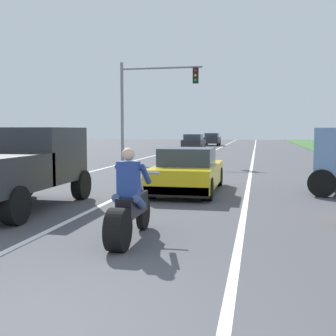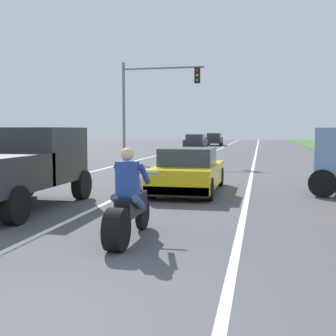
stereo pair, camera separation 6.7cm
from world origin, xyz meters
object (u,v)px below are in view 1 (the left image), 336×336
pickup_truck_left_lane_dark_grey (18,164)px  traffic_light_mast_near (147,95)px  motorcycle_with_rider (129,208)px  distant_car_far_ahead (194,142)px  distant_car_further_ahead (212,139)px  sports_car_yellow (188,172)px

pickup_truck_left_lane_dark_grey → traffic_light_mast_near: 16.55m
motorcycle_with_rider → pickup_truck_left_lane_dark_grey: (-3.50, 2.41, 0.51)m
traffic_light_mast_near → pickup_truck_left_lane_dark_grey: bearing=-86.5°
distant_car_far_ahead → distant_car_further_ahead: size_ratio=1.00×
pickup_truck_left_lane_dark_grey → distant_car_further_ahead: pickup_truck_left_lane_dark_grey is taller
distant_car_far_ahead → sports_car_yellow: bearing=-82.1°
motorcycle_with_rider → distant_car_far_ahead: bearing=96.4°
motorcycle_with_rider → traffic_light_mast_near: bearing=103.5°
motorcycle_with_rider → traffic_light_mast_near: size_ratio=0.37×
sports_car_yellow → traffic_light_mast_near: size_ratio=0.72×
sports_car_yellow → distant_car_further_ahead: distant_car_further_ahead is taller
distant_car_further_ahead → pickup_truck_left_lane_dark_grey: bearing=-90.4°
sports_car_yellow → distant_car_further_ahead: 39.09m
distant_car_far_ahead → distant_car_further_ahead: (0.42, 12.41, 0.00)m
motorcycle_with_rider → traffic_light_mast_near: (-4.48, 18.67, 3.43)m
distant_car_far_ahead → motorcycle_with_rider: bearing=-83.6°
distant_car_further_ahead → traffic_light_mast_near: bearing=-92.7°
traffic_light_mast_near → distant_car_further_ahead: bearing=87.3°
distant_car_further_ahead → motorcycle_with_rider: bearing=-85.9°
motorcycle_with_rider → sports_car_yellow: motorcycle_with_rider is taller
pickup_truck_left_lane_dark_grey → sports_car_yellow: bearing=46.1°
pickup_truck_left_lane_dark_grey → traffic_light_mast_near: bearing=93.5°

